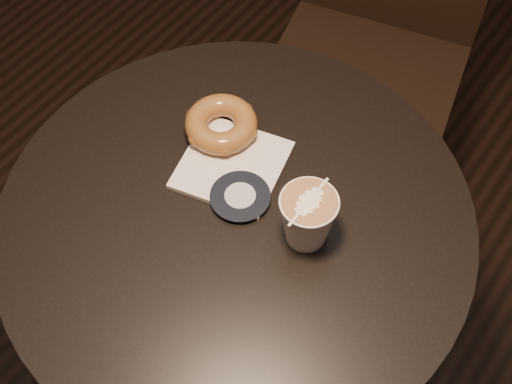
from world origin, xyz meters
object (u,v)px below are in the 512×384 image
(pastry_bag, at_px, (232,165))
(cafe_table, at_px, (238,276))
(latte_cup, at_px, (307,219))
(chair, at_px, (381,12))
(doughnut, at_px, (221,124))

(pastry_bag, bearing_deg, cafe_table, -63.07)
(cafe_table, height_order, pastry_bag, pastry_bag)
(pastry_bag, bearing_deg, latte_cup, -26.00)
(chair, bearing_deg, doughnut, -102.46)
(chair, height_order, doughnut, chair)
(pastry_bag, relative_size, latte_cup, 1.63)
(cafe_table, xyz_separation_m, pastry_bag, (-0.06, 0.06, 0.20))
(latte_cup, bearing_deg, cafe_table, -163.35)
(cafe_table, relative_size, pastry_bag, 5.05)
(chair, bearing_deg, cafe_table, -93.85)
(cafe_table, xyz_separation_m, doughnut, (-0.11, 0.10, 0.23))
(chair, relative_size, doughnut, 9.12)
(doughnut, xyz_separation_m, latte_cup, (0.21, -0.07, 0.02))
(chair, distance_m, latte_cup, 0.71)
(chair, distance_m, doughnut, 0.60)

